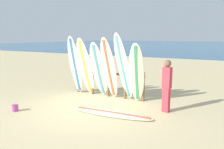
# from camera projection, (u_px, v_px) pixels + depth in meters

# --- Properties ---
(ground_plane) EXTENTS (120.00, 120.00, 0.00)m
(ground_plane) POSITION_uv_depth(u_px,v_px,m) (89.00, 111.00, 7.04)
(ground_plane) COLOR #CCB784
(ocean_water) EXTENTS (120.00, 80.00, 0.01)m
(ocean_water) POSITION_uv_depth(u_px,v_px,m) (219.00, 45.00, 57.23)
(ocean_water) COLOR #1E5984
(ocean_water) RESTS_ON ground
(surfboard_rack) EXTENTS (2.94, 0.09, 1.04)m
(surfboard_rack) POSITION_uv_depth(u_px,v_px,m) (108.00, 80.00, 8.64)
(surfboard_rack) COLOR brown
(surfboard_rack) RESTS_ON ground
(surfboard_leaning_far_left) EXTENTS (0.56, 0.83, 2.30)m
(surfboard_leaning_far_left) POSITION_uv_depth(u_px,v_px,m) (75.00, 65.00, 8.86)
(surfboard_leaning_far_left) COLOR silver
(surfboard_leaning_far_left) RESTS_ON ground
(surfboard_leaning_left) EXTENTS (0.56, 0.83, 2.23)m
(surfboard_leaning_left) POSITION_uv_depth(u_px,v_px,m) (85.00, 67.00, 8.67)
(surfboard_leaning_left) COLOR white
(surfboard_leaning_left) RESTS_ON ground
(surfboard_leaning_center_left) EXTENTS (0.61, 0.91, 2.09)m
(surfboard_leaning_center_left) POSITION_uv_depth(u_px,v_px,m) (99.00, 70.00, 8.43)
(surfboard_leaning_center_left) COLOR white
(surfboard_leaning_center_left) RESTS_ON ground
(surfboard_leaning_center) EXTENTS (0.56, 0.85, 2.26)m
(surfboard_leaning_center) POSITION_uv_depth(u_px,v_px,m) (109.00, 69.00, 8.13)
(surfboard_leaning_center) COLOR white
(surfboard_leaning_center) RESTS_ON ground
(surfboard_leaning_center_right) EXTENTS (0.67, 0.99, 2.40)m
(surfboard_leaning_center_right) POSITION_uv_depth(u_px,v_px,m) (123.00, 68.00, 7.87)
(surfboard_leaning_center_right) COLOR silver
(surfboard_leaning_center_right) RESTS_ON ground
(surfboard_leaning_right) EXTENTS (0.64, 0.70, 2.08)m
(surfboard_leaning_right) POSITION_uv_depth(u_px,v_px,m) (137.00, 73.00, 7.69)
(surfboard_leaning_right) COLOR beige
(surfboard_leaning_right) RESTS_ON ground
(surfboard_lying_on_sand) EXTENTS (2.56, 0.73, 0.08)m
(surfboard_lying_on_sand) POSITION_uv_depth(u_px,v_px,m) (112.00, 113.00, 6.69)
(surfboard_lying_on_sand) COLOR silver
(surfboard_lying_on_sand) RESTS_ON ground
(beachgoer_standing) EXTENTS (0.29, 0.23, 1.59)m
(beachgoer_standing) POSITION_uv_depth(u_px,v_px,m) (167.00, 84.00, 6.79)
(beachgoer_standing) COLOR #D8333F
(beachgoer_standing) RESTS_ON ground
(sand_bucket) EXTENTS (0.19, 0.19, 0.21)m
(sand_bucket) POSITION_uv_depth(u_px,v_px,m) (15.00, 108.00, 6.98)
(sand_bucket) COLOR #A53F8C
(sand_bucket) RESTS_ON ground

